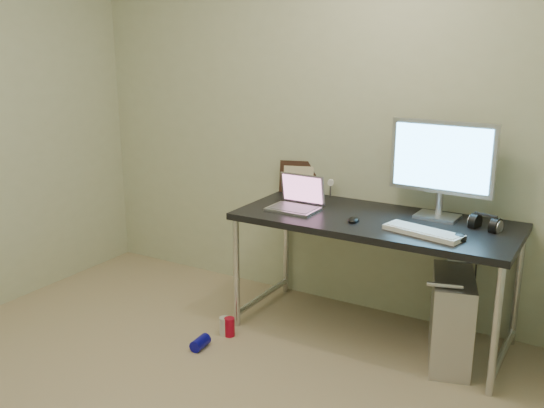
{
  "coord_description": "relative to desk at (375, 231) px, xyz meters",
  "views": [
    {
      "loc": [
        1.81,
        -1.86,
        1.77
      ],
      "look_at": [
        0.1,
        1.04,
        0.85
      ],
      "focal_mm": 40.0,
      "sensor_mm": 36.0,
      "label": 1
    }
  ],
  "objects": [
    {
      "name": "can_white",
      "position": [
        -0.77,
        -0.47,
        -0.61
      ],
      "size": [
        0.08,
        0.08,
        0.12
      ],
      "primitive_type": "cylinder",
      "rotation": [
        0.0,
        0.0,
        0.2
      ],
      "color": "silver",
      "rests_on": "ground"
    },
    {
      "name": "wall_back",
      "position": [
        -0.6,
        0.36,
        0.58
      ],
      "size": [
        3.5,
        0.02,
        2.5
      ],
      "primitive_type": "cube",
      "color": "beige",
      "rests_on": "ground"
    },
    {
      "name": "keyboard",
      "position": [
        0.33,
        -0.16,
        0.09
      ],
      "size": [
        0.45,
        0.23,
        0.03
      ],
      "primitive_type": "cube",
      "rotation": [
        0.0,
        0.0,
        -0.23
      ],
      "color": "white",
      "rests_on": "desk"
    },
    {
      "name": "cable_b",
      "position": [
        0.54,
        0.29,
        -0.29
      ],
      "size": [
        0.02,
        0.11,
        0.71
      ],
      "primitive_type": "cylinder",
      "rotation": [
        0.14,
        0.0,
        0.09
      ],
      "color": "black",
      "rests_on": "ground"
    },
    {
      "name": "laptop",
      "position": [
        -0.5,
        -0.05,
        0.13
      ],
      "size": [
        0.3,
        0.25,
        0.21
      ],
      "rotation": [
        0.0,
        0.0,
        -0.01
      ],
      "color": "silver",
      "rests_on": "desk"
    },
    {
      "name": "headphones",
      "position": [
        0.6,
        0.11,
        0.11
      ],
      "size": [
        0.18,
        0.11,
        0.11
      ],
      "rotation": [
        0.0,
        0.0,
        -0.25
      ],
      "color": "black",
      "rests_on": "desk"
    },
    {
      "name": "picture_frame",
      "position": [
        -0.68,
        0.33,
        0.19
      ],
      "size": [
        0.28,
        0.16,
        0.22
      ],
      "primitive_type": "cube",
      "rotation": [
        -0.21,
        0.0,
        0.31
      ],
      "color": "black",
      "rests_on": "desk"
    },
    {
      "name": "cable_a",
      "position": [
        0.45,
        0.31,
        -0.27
      ],
      "size": [
        0.01,
        0.16,
        0.69
      ],
      "primitive_type": "cylinder",
      "rotation": [
        0.21,
        0.0,
        0.0
      ],
      "color": "black",
      "rests_on": "ground"
    },
    {
      "name": "can_red",
      "position": [
        -0.74,
        -0.46,
        -0.61
      ],
      "size": [
        0.08,
        0.08,
        0.12
      ],
      "primitive_type": "cylinder",
      "rotation": [
        0.0,
        0.0,
        0.23
      ],
      "color": "#B10A26",
      "rests_on": "ground"
    },
    {
      "name": "mouse_right",
      "position": [
        0.52,
        -0.15,
        0.1
      ],
      "size": [
        0.08,
        0.13,
        0.04
      ],
      "primitive_type": "ellipsoid",
      "rotation": [
        0.0,
        0.0,
        0.04
      ],
      "color": "black",
      "rests_on": "desk"
    },
    {
      "name": "mouse_left",
      "position": [
        -0.09,
        -0.13,
        0.09
      ],
      "size": [
        0.08,
        0.11,
        0.03
      ],
      "primitive_type": "ellipsoid",
      "rotation": [
        0.0,
        0.0,
        0.19
      ],
      "color": "black",
      "rests_on": "desk"
    },
    {
      "name": "webcam",
      "position": [
        -0.43,
        0.3,
        0.17
      ],
      "size": [
        0.05,
        0.04,
        0.13
      ],
      "rotation": [
        0.0,
        0.0,
        0.34
      ],
      "color": "silver",
      "rests_on": "desk"
    },
    {
      "name": "tower_computer",
      "position": [
        0.5,
        -0.08,
        -0.42
      ],
      "size": [
        0.35,
        0.53,
        0.55
      ],
      "rotation": [
        0.0,
        0.0,
        0.29
      ],
      "color": "silver",
      "rests_on": "ground"
    },
    {
      "name": "monitor",
      "position": [
        0.31,
        0.2,
        0.41
      ],
      "size": [
        0.61,
        0.19,
        0.57
      ],
      "rotation": [
        0.0,
        0.0,
        -0.05
      ],
      "color": "silver",
      "rests_on": "desk"
    },
    {
      "name": "desk",
      "position": [
        0.0,
        0.0,
        0.0
      ],
      "size": [
        1.63,
        0.72,
        0.75
      ],
      "color": "black",
      "rests_on": "ground"
    },
    {
      "name": "can_blue",
      "position": [
        -0.8,
        -0.68,
        -0.64
      ],
      "size": [
        0.08,
        0.13,
        0.07
      ],
      "primitive_type": "cylinder",
      "rotation": [
        1.57,
        0.0,
        0.07
      ],
      "color": "#0D0C9F",
      "rests_on": "ground"
    }
  ]
}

